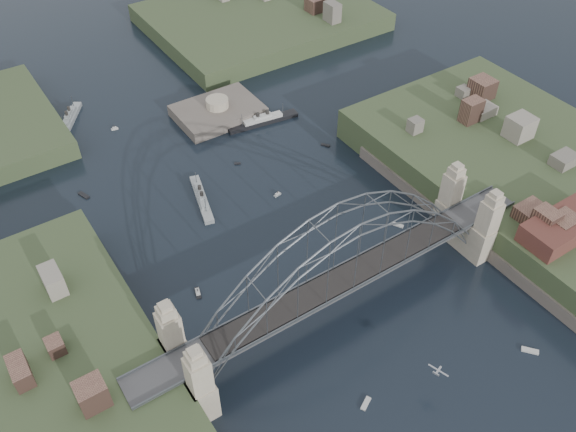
# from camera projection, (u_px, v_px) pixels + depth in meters

# --- Properties ---
(ground) EXTENTS (500.00, 500.00, 0.00)m
(ground) POSITION_uv_depth(u_px,v_px,m) (340.00, 308.00, 114.46)
(ground) COLOR black
(ground) RESTS_ON ground
(bridge) EXTENTS (84.00, 13.80, 24.60)m
(bridge) POSITION_uv_depth(u_px,v_px,m) (344.00, 264.00, 106.03)
(bridge) COLOR #454547
(bridge) RESTS_ON ground
(shore_east) EXTENTS (50.50, 90.00, 12.00)m
(shore_east) POSITION_uv_depth(u_px,v_px,m) (542.00, 192.00, 136.22)
(shore_east) COLOR #354426
(shore_east) RESTS_ON ground
(headland_ne) EXTENTS (70.00, 55.00, 9.50)m
(headland_ne) POSITION_uv_depth(u_px,v_px,m) (261.00, 23.00, 201.00)
(headland_ne) COLOR #354426
(headland_ne) RESTS_ON ground
(fort_island) EXTENTS (22.00, 16.00, 9.40)m
(fort_island) POSITION_uv_depth(u_px,v_px,m) (219.00, 117.00, 162.10)
(fort_island) COLOR #595047
(fort_island) RESTS_ON ground
(wharf_shed) EXTENTS (20.00, 8.00, 4.00)m
(wharf_shed) POSITION_uv_depth(u_px,v_px,m) (567.00, 224.00, 116.85)
(wharf_shed) COLOR #592D26
(wharf_shed) RESTS_ON shore_east
(naval_cruiser_near) EXTENTS (6.31, 16.28, 4.88)m
(naval_cruiser_near) POSITION_uv_depth(u_px,v_px,m) (202.00, 198.00, 136.34)
(naval_cruiser_near) COLOR #979D9F
(naval_cruiser_near) RESTS_ON ground
(naval_cruiser_far) EXTENTS (10.52, 14.18, 5.28)m
(naval_cruiser_far) POSITION_uv_depth(u_px,v_px,m) (70.00, 119.00, 159.49)
(naval_cruiser_far) COLOR #979D9F
(naval_cruiser_far) RESTS_ON ground
(ocean_liner) EXTENTS (19.77, 5.14, 4.81)m
(ocean_liner) POSITION_uv_depth(u_px,v_px,m) (263.00, 121.00, 159.00)
(ocean_liner) COLOR black
(ocean_liner) RESTS_ON ground
(aeroplane) EXTENTS (2.05, 3.57, 0.53)m
(aeroplane) POSITION_uv_depth(u_px,v_px,m) (438.00, 371.00, 98.05)
(aeroplane) COLOR #A7A9AE
(small_boat_a) EXTENTS (1.74, 2.99, 1.43)m
(small_boat_a) POSITION_uv_depth(u_px,v_px,m) (198.00, 293.00, 116.88)
(small_boat_a) COLOR beige
(small_boat_a) RESTS_ON ground
(small_boat_b) EXTENTS (1.90, 0.86, 1.43)m
(small_boat_b) POSITION_uv_depth(u_px,v_px,m) (277.00, 195.00, 138.02)
(small_boat_b) COLOR beige
(small_boat_b) RESTS_ON ground
(small_boat_c) EXTENTS (2.71, 1.97, 0.45)m
(small_boat_c) POSITION_uv_depth(u_px,v_px,m) (366.00, 404.00, 99.73)
(small_boat_c) COLOR beige
(small_boat_c) RESTS_ON ground
(small_boat_d) EXTENTS (1.85, 2.36, 0.45)m
(small_boat_d) POSITION_uv_depth(u_px,v_px,m) (325.00, 145.00, 152.08)
(small_boat_d) COLOR beige
(small_boat_d) RESTS_ON ground
(small_boat_e) EXTENTS (1.96, 3.22, 0.45)m
(small_boat_e) POSITION_uv_depth(u_px,v_px,m) (84.00, 195.00, 138.02)
(small_boat_e) COLOR beige
(small_boat_e) RESTS_ON ground
(small_boat_f) EXTENTS (1.56, 1.14, 0.45)m
(small_boat_f) POSITION_uv_depth(u_px,v_px,m) (237.00, 164.00, 146.63)
(small_boat_f) COLOR beige
(small_boat_f) RESTS_ON ground
(small_boat_g) EXTENTS (2.67, 2.95, 0.45)m
(small_boat_g) POSITION_uv_depth(u_px,v_px,m) (530.00, 351.00, 107.29)
(small_boat_g) COLOR beige
(small_boat_g) RESTS_ON ground
(small_boat_h) EXTENTS (1.86, 0.89, 1.43)m
(small_boat_h) POSITION_uv_depth(u_px,v_px,m) (115.00, 129.00, 157.19)
(small_boat_h) COLOR beige
(small_boat_h) RESTS_ON ground
(small_boat_i) EXTENTS (1.92, 2.56, 0.45)m
(small_boat_i) POSITION_uv_depth(u_px,v_px,m) (398.00, 225.00, 130.86)
(small_boat_i) COLOR beige
(small_boat_i) RESTS_ON ground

